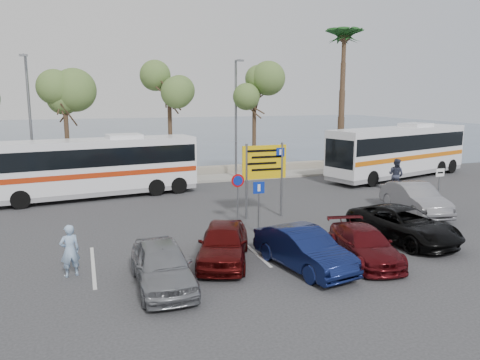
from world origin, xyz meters
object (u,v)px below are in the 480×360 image
object	(u,v)px
street_lamp_left	(30,116)
suv_black	(403,224)
street_lamp_right	(236,113)
coach_bus_left	(95,169)
pedestrian_far	(396,175)
car_blue	(304,249)
direction_sign	(264,168)
car_silver_b	(415,199)
car_silver_a	(162,265)
coach_bus_right	(398,153)
car_red	(223,243)
pedestrian_near	(70,251)
car_maroon	(365,245)

from	to	relation	value
street_lamp_left	suv_black	size ratio (longest dim) A/B	1.64
street_lamp_right	coach_bus_left	distance (m)	10.39
street_lamp_left	pedestrian_far	size ratio (longest dim) A/B	3.99
street_lamp_left	car_blue	size ratio (longest dim) A/B	1.90
direction_sign	car_silver_b	bearing A→B (deg)	-12.95
street_lamp_right	pedestrian_far	bearing A→B (deg)	-41.26
direction_sign	car_silver_a	xyz separation A→B (m)	(-6.00, -6.70, -1.73)
coach_bus_right	pedestrian_far	distance (m)	5.15
street_lamp_right	car_silver_a	world-z (taller)	street_lamp_right
car_silver_a	coach_bus_left	bearing A→B (deg)	96.24
car_red	pedestrian_far	bearing A→B (deg)	53.11
coach_bus_right	coach_bus_left	bearing A→B (deg)	180.00
coach_bus_left	car_silver_a	bearing A→B (deg)	-83.88
coach_bus_left	suv_black	xyz separation A→B (m)	(11.50, -12.50, -0.98)
direction_sign	pedestrian_near	world-z (taller)	direction_sign
street_lamp_left	suv_black	distance (m)	21.94
street_lamp_left	pedestrian_near	distance (m)	15.84
car_blue	car_silver_b	world-z (taller)	car_silver_b
suv_black	car_silver_a	bearing A→B (deg)	179.58
street_lamp_left	car_blue	xyz separation A→B (m)	(9.80, -17.02, -3.91)
coach_bus_left	car_red	distance (m)	13.16
car_silver_a	car_silver_b	xyz separation A→B (m)	(13.39, 5.00, 0.06)
car_maroon	car_silver_b	distance (m)	7.96
car_blue	car_red	world-z (taller)	car_red
direction_sign	coach_bus_left	xyz separation A→B (m)	(-7.50, 7.30, -0.77)
street_lamp_right	direction_sign	world-z (taller)	street_lamp_right
car_blue	suv_black	xyz separation A→B (m)	(5.20, 1.50, -0.01)
car_silver_b	pedestrian_far	distance (m)	5.65
coach_bus_left	car_silver_b	size ratio (longest dim) A/B	2.53
direction_sign	car_silver_a	bearing A→B (deg)	-131.88
street_lamp_right	car_silver_b	size ratio (longest dim) A/B	1.73
car_maroon	car_silver_a	bearing A→B (deg)	-170.62
coach_bus_right	car_silver_a	world-z (taller)	coach_bus_right
car_maroon	suv_black	distance (m)	3.18
coach_bus_right	direction_sign	bearing A→B (deg)	-150.95
suv_black	direction_sign	bearing A→B (deg)	118.61
direction_sign	car_silver_b	distance (m)	7.75
car_silver_a	suv_black	xyz separation A→B (m)	(10.00, 1.50, -0.03)
street_lamp_left	coach_bus_right	xyz separation A→B (m)	(24.15, -3.02, -2.83)
suv_black	pedestrian_far	bearing A→B (deg)	45.82
car_blue	street_lamp_left	bearing A→B (deg)	108.70
street_lamp_left	car_blue	distance (m)	20.02
car_silver_a	pedestrian_near	distance (m)	3.25
suv_black	car_silver_b	size ratio (longest dim) A/B	1.05
coach_bus_right	pedestrian_far	size ratio (longest dim) A/B	6.20
car_blue	pedestrian_near	world-z (taller)	pedestrian_near
pedestrian_near	car_silver_b	bearing A→B (deg)	176.56
car_maroon	street_lamp_right	bearing A→B (deg)	96.69
street_lamp_left	car_blue	bearing A→B (deg)	-60.07
coach_bus_right	car_red	bearing A→B (deg)	-143.20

